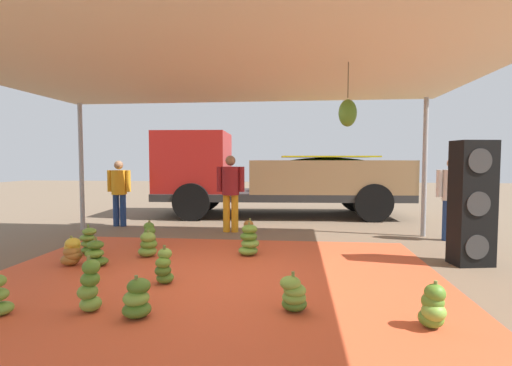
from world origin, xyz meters
name	(u,v)px	position (x,y,z in m)	size (l,w,h in m)	color
ground_plane	(243,235)	(0.00, 3.00, 0.00)	(40.00, 40.00, 0.00)	brown
tarp_orange	(213,278)	(0.00, 0.00, 0.01)	(6.27, 4.97, 0.01)	#D1512D
tent_canopy	(211,62)	(0.01, -0.09, 2.88)	(8.00, 7.00, 2.97)	#9EA0A5
banana_bunch_0	(149,235)	(-1.57, 1.73, 0.22)	(0.32, 0.33, 0.49)	#477523
banana_bunch_2	(96,254)	(-1.88, 0.39, 0.19)	(0.45, 0.42, 0.44)	#477523
banana_bunch_3	(137,299)	(-0.48, -1.36, 0.19)	(0.37, 0.37, 0.43)	#477523
banana_bunch_4	(90,287)	(-1.04, -1.28, 0.27)	(0.32, 0.32, 0.59)	#75A83D
banana_bunch_5	(164,267)	(-0.57, -0.31, 0.22)	(0.32, 0.33, 0.51)	#518428
banana_bunch_6	(89,242)	(-2.40, 1.09, 0.22)	(0.36, 0.39, 0.51)	#477523
banana_bunch_7	(72,252)	(-2.27, 0.38, 0.21)	(0.41, 0.38, 0.45)	#996628
banana_bunch_8	(249,241)	(0.34, 1.29, 0.25)	(0.43, 0.40, 0.56)	#6B9E38
banana_bunch_9	(433,307)	(2.43, -1.33, 0.21)	(0.28, 0.32, 0.46)	#518428
banana_bunch_10	(294,295)	(1.11, -1.05, 0.19)	(0.38, 0.40, 0.43)	#477523
banana_bunch_11	(148,245)	(-1.31, 1.00, 0.20)	(0.43, 0.42, 0.45)	#6B9E38
banana_bunch_12	(250,233)	(0.27, 2.07, 0.23)	(0.28, 0.27, 0.51)	gold
cargo_truck_main	(269,175)	(0.34, 6.04, 1.19)	(7.16, 2.76, 2.40)	#2D2D2D
worker_0	(452,192)	(4.21, 2.91, 0.97)	(0.61, 0.37, 1.66)	navy
worker_1	(231,187)	(-0.33, 3.37, 1.00)	(0.63, 0.38, 1.71)	orange
worker_2	(119,188)	(-3.15, 3.82, 0.93)	(0.58, 0.36, 1.59)	navy
speaker_stack	(472,203)	(3.81, 1.09, 0.95)	(0.63, 0.49, 1.91)	black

